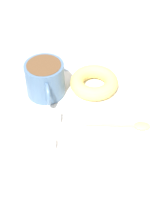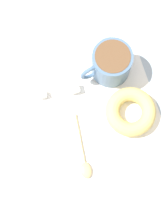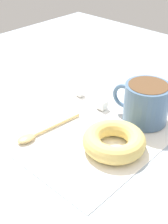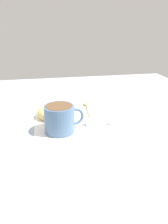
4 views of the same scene
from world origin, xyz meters
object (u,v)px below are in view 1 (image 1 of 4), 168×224
(coffee_cup, at_px, (45,79))
(donut, at_px, (94,82))
(spoon, at_px, (131,126))
(sugar_cube, at_px, (52,144))
(sugar_cube_extra, at_px, (56,117))

(coffee_cup, distance_m, donut, 0.12)
(spoon, bearing_deg, donut, 28.97)
(spoon, xyz_separation_m, sugar_cube, (-0.05, 0.17, 0.00))
(coffee_cup, height_order, sugar_cube, coffee_cup)
(donut, relative_size, sugar_cube_extra, 5.90)
(spoon, distance_m, sugar_cube, 0.18)
(donut, xyz_separation_m, sugar_cube, (-0.18, 0.10, -0.01))
(donut, xyz_separation_m, spoon, (-0.13, -0.07, -0.01))
(coffee_cup, xyz_separation_m, donut, (0.01, -0.11, -0.03))
(spoon, height_order, sugar_cube, sugar_cube)
(spoon, bearing_deg, coffee_cup, 57.54)
(donut, xyz_separation_m, sugar_cube_extra, (-0.10, 0.09, -0.01))
(coffee_cup, bearing_deg, donut, -83.74)
(donut, distance_m, spoon, 0.15)
(donut, height_order, spoon, donut)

